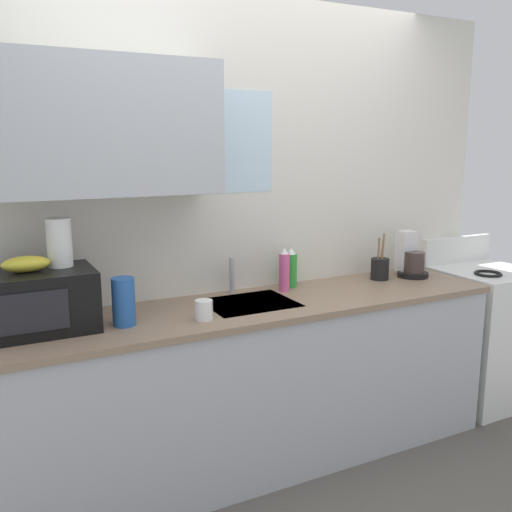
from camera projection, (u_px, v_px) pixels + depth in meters
The scene contains 13 objects.
kitchen_wall_assembly at pixel (205, 210), 3.04m from camera, with size 3.52×0.42×2.50m.
counter_unit at pixel (256, 382), 3.02m from camera, with size 2.75×0.63×0.90m.
sink_faucet at pixel (232, 275), 3.11m from camera, with size 0.03×0.03×0.20m, color #B2B5BA.
stove_range at pixel (483, 334), 3.79m from camera, with size 0.60×0.60×1.08m.
microwave at pixel (41, 301), 2.48m from camera, with size 0.46×0.35×0.27m.
banana_bunch at pixel (26, 264), 2.43m from camera, with size 0.20×0.11×0.07m, color gold.
paper_towel_roll at pixel (59, 242), 2.52m from camera, with size 0.11×0.11×0.22m, color white.
coffee_maker at pixel (410, 260), 3.51m from camera, with size 0.19×0.21×0.28m.
dish_soap_bottle_pink at pixel (284, 271), 3.15m from camera, with size 0.06×0.06×0.25m.
dish_soap_bottle_green at pixel (291, 269), 3.25m from camera, with size 0.07×0.07×0.23m.
cereal_canister at pixel (124, 302), 2.55m from camera, with size 0.10×0.10×0.22m, color #2659A5.
mug_white at pixel (204, 310), 2.64m from camera, with size 0.08×0.08×0.10m, color white.
utensil_crock at pixel (380, 268), 3.43m from camera, with size 0.11×0.11×0.29m.
Camera 1 is at (-1.29, -2.51, 1.71)m, focal length 39.47 mm.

